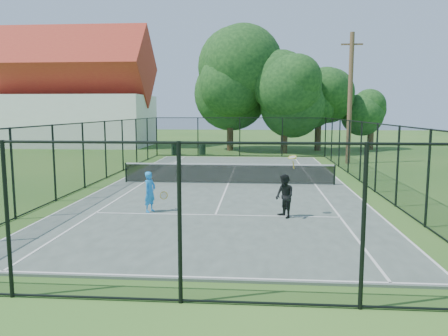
# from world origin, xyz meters

# --- Properties ---
(ground) EXTENTS (120.00, 120.00, 0.00)m
(ground) POSITION_xyz_m (0.00, 0.00, 0.00)
(ground) COLOR #2C5E20
(tennis_court) EXTENTS (11.00, 24.00, 0.06)m
(tennis_court) POSITION_xyz_m (0.00, 0.00, 0.03)
(tennis_court) COLOR #4D5B53
(tennis_court) RESTS_ON ground
(tennis_net) EXTENTS (10.08, 0.08, 0.95)m
(tennis_net) POSITION_xyz_m (0.00, 0.00, 0.58)
(tennis_net) COLOR black
(tennis_net) RESTS_ON tennis_court
(fence) EXTENTS (13.10, 26.10, 3.00)m
(fence) POSITION_xyz_m (0.00, 0.00, 1.50)
(fence) COLOR black
(fence) RESTS_ON ground
(tree_near_left) EXTENTS (7.20, 7.20, 9.40)m
(tree_near_left) POSITION_xyz_m (-1.05, 17.82, 5.78)
(tree_near_left) COLOR #332114
(tree_near_left) RESTS_ON ground
(tree_near_mid) EXTENTS (5.49, 5.49, 7.18)m
(tree_near_mid) POSITION_xyz_m (3.56, 15.74, 4.42)
(tree_near_mid) COLOR #332114
(tree_near_mid) RESTS_ON ground
(tree_near_right) EXTENTS (5.26, 5.26, 7.26)m
(tree_near_right) POSITION_xyz_m (6.67, 18.50, 4.61)
(tree_near_right) COLOR #332114
(tree_near_right) RESTS_ON ground
(tree_far_right) EXTENTS (4.12, 4.12, 5.45)m
(tree_far_right) POSITION_xyz_m (11.54, 19.72, 3.37)
(tree_far_right) COLOR #332114
(tree_far_right) RESTS_ON ground
(building) EXTENTS (15.30, 8.15, 11.87)m
(building) POSITION_xyz_m (-17.00, 22.00, 4.93)
(building) COLOR silver
(building) RESTS_ON ground
(trash_bin_left) EXTENTS (0.58, 0.58, 1.00)m
(trash_bin_left) POSITION_xyz_m (-5.22, 13.68, 0.51)
(trash_bin_left) COLOR black
(trash_bin_left) RESTS_ON ground
(trash_bin_right) EXTENTS (0.58, 0.58, 0.97)m
(trash_bin_right) POSITION_xyz_m (-3.06, 14.11, 0.49)
(trash_bin_right) COLOR black
(trash_bin_right) RESTS_ON ground
(utility_pole) EXTENTS (1.40, 0.30, 8.55)m
(utility_pole) POSITION_xyz_m (7.41, 9.00, 4.34)
(utility_pole) COLOR #4C3823
(utility_pole) RESTS_ON ground
(player_blue) EXTENTS (0.84, 0.60, 1.40)m
(player_blue) POSITION_xyz_m (-2.29, -6.09, 0.76)
(player_blue) COLOR #1C92F4
(player_blue) RESTS_ON tennis_court
(player_black) EXTENTS (0.80, 0.96, 2.02)m
(player_black) POSITION_xyz_m (2.28, -6.56, 0.77)
(player_black) COLOR black
(player_black) RESTS_ON tennis_court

